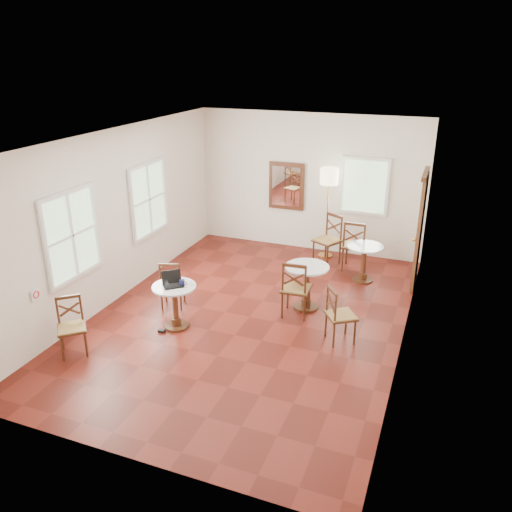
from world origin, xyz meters
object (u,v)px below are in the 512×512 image
Objects in this scene: cafe_table_near at (175,302)px; chair_mid_a at (296,289)px; power_adapter at (162,331)px; water_glass at (166,284)px; chair_near_a at (172,284)px; chair_near_b at (72,327)px; navy_mug at (182,283)px; cafe_table_back at (364,259)px; chair_back_a at (355,245)px; chair_back_b at (328,240)px; floor_lamp at (329,182)px; cafe_table_mid at (307,282)px; mouse at (179,285)px; chair_mid_b at (340,315)px; laptop at (172,282)px.

cafe_table_near is 2.01m from chair_mid_a.
water_glass is at bearing 67.95° from power_adapter.
cafe_table_near is 0.84× the size of chair_near_a.
navy_mug is (1.16, 1.27, 0.35)m from chair_near_b.
cafe_table_back is at bearing -160.09° from chair_near_a.
chair_near_a reaches higher than chair_near_b.
chair_near_a is at bearing 9.06° from chair_mid_a.
chair_back_a reaches higher than chair_mid_a.
floor_lamp reaches higher than chair_back_b.
mouse is at bearing -141.16° from cafe_table_mid.
chair_mid_b reaches higher than cafe_table_back.
chair_back_a is (2.63, 2.77, 0.09)m from chair_near_a.
floor_lamp is 22.72× the size of mouse.
chair_mid_b is at bearing 15.99° from power_adapter.
floor_lamp is 4.85× the size of laptop.
floor_lamp reaches higher than cafe_table_mid.
water_glass reaches higher than cafe_table_near.
cafe_table_back is at bearing 49.09° from cafe_table_near.
chair_mid_b reaches higher than power_adapter.
chair_near_a is 0.82m from mouse.
power_adapter is at bearing -135.23° from mouse.
chair_back_b is at bearing -17.68° from chair_mid_b.
cafe_table_mid is 0.91× the size of chair_near_b.
cafe_table_back is 1.99m from chair_mid_a.
chair_near_b is 7.99× the size of power_adapter.
cafe_table_near is 6.76× the size of power_adapter.
laptop reaches higher than water_glass.
laptop is at bearing 28.12° from chair_mid_a.
chair_mid_a reaches higher than water_glass.
floor_lamp is 4.22m from mouse.
cafe_table_mid is 7.49× the size of water_glass.
floor_lamp is at bearing -138.44° from chair_near_a.
cafe_table_mid is 1.08× the size of cafe_table_back.
chair_near_a is 0.86m from water_glass.
laptop is 0.16m from navy_mug.
cafe_table_mid reaches higher than cafe_table_near.
navy_mug is (-2.39, -2.84, 0.34)m from cafe_table_back.
chair_back_b reaches higher than cafe_table_back.
cafe_table_near is 0.36m from water_glass.
laptop reaches higher than mouse.
floor_lamp is at bearing 135.05° from cafe_table_back.
cafe_table_back is 0.82× the size of chair_mid_b.
chair_near_b reaches higher than cafe_table_back.
power_adapter is (-2.70, -0.77, -0.43)m from chair_mid_b.
chair_near_a is at bearing -160.22° from cafe_table_mid.
chair_back_b reaches higher than chair_mid_a.
navy_mug is at bearing 26.39° from mouse.
chair_near_a is 0.79m from laptop.
chair_near_a reaches higher than mouse.
laptop is 0.82m from power_adapter.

